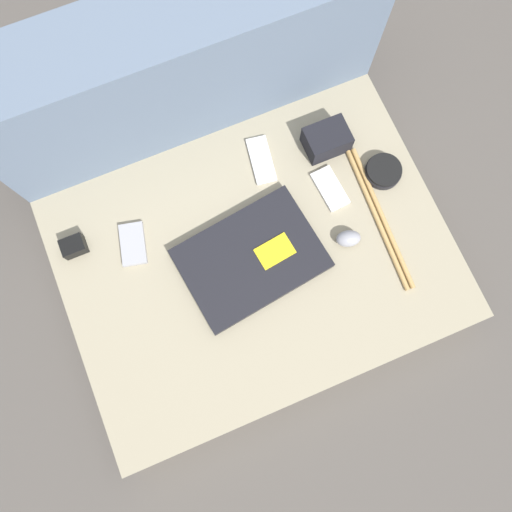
# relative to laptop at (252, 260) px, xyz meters

# --- Properties ---
(ground_plane) EXTENTS (8.00, 8.00, 0.00)m
(ground_plane) POSITION_rel_laptop_xyz_m (0.01, 0.00, -0.13)
(ground_plane) COLOR #4C4742
(couch_seat) EXTENTS (0.97, 0.72, 0.12)m
(couch_seat) POSITION_rel_laptop_xyz_m (0.01, 0.00, -0.07)
(couch_seat) COLOR gray
(couch_seat) RESTS_ON ground_plane
(couch_backrest) EXTENTS (0.97, 0.20, 0.47)m
(couch_backrest) POSITION_rel_laptop_xyz_m (0.01, 0.47, 0.11)
(couch_backrest) COLOR slate
(couch_backrest) RESTS_ON ground_plane
(laptop) EXTENTS (0.37, 0.28, 0.03)m
(laptop) POSITION_rel_laptop_xyz_m (0.00, 0.00, 0.00)
(laptop) COLOR black
(laptop) RESTS_ON couch_seat
(computer_mouse) EXTENTS (0.07, 0.06, 0.04)m
(computer_mouse) POSITION_rel_laptop_xyz_m (0.24, -0.04, 0.01)
(computer_mouse) COLOR gray
(computer_mouse) RESTS_ON couch_seat
(speaker_puck) EXTENTS (0.10, 0.10, 0.03)m
(speaker_puck) POSITION_rel_laptop_xyz_m (0.41, 0.09, 0.00)
(speaker_puck) COLOR black
(speaker_puck) RESTS_ON couch_seat
(phone_silver) EXTENTS (0.07, 0.14, 0.01)m
(phone_silver) POSITION_rel_laptop_xyz_m (0.13, 0.24, -0.01)
(phone_silver) COLOR silver
(phone_silver) RESTS_ON couch_seat
(phone_black) EXTENTS (0.07, 0.12, 0.01)m
(phone_black) POSITION_rel_laptop_xyz_m (0.26, 0.10, -0.01)
(phone_black) COLOR silver
(phone_black) RESTS_ON couch_seat
(phone_small) EXTENTS (0.08, 0.12, 0.01)m
(phone_small) POSITION_rel_laptop_xyz_m (-0.26, 0.16, -0.01)
(phone_small) COLOR #99999E
(phone_small) RESTS_ON couch_seat
(camera_pouch) EXTENTS (0.11, 0.08, 0.06)m
(camera_pouch) POSITION_rel_laptop_xyz_m (0.30, 0.22, 0.02)
(camera_pouch) COLOR black
(camera_pouch) RESTS_ON couch_seat
(charger_brick) EXTENTS (0.06, 0.05, 0.04)m
(charger_brick) POSITION_rel_laptop_xyz_m (-0.40, 0.20, 0.00)
(charger_brick) COLOR black
(charger_brick) RESTS_ON couch_seat
(drumstick_pair) EXTENTS (0.05, 0.39, 0.01)m
(drumstick_pair) POSITION_rel_laptop_xyz_m (0.35, -0.02, -0.01)
(drumstick_pair) COLOR tan
(drumstick_pair) RESTS_ON couch_seat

